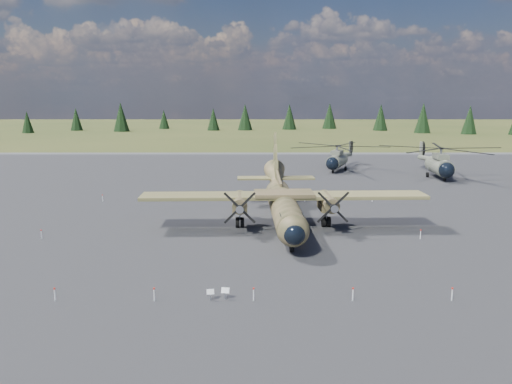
{
  "coord_description": "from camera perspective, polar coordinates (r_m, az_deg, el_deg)",
  "views": [
    {
      "loc": [
        2.1,
        -41.91,
        12.07
      ],
      "look_at": [
        2.17,
        2.0,
        3.8
      ],
      "focal_mm": 35.0,
      "sensor_mm": 36.0,
      "label": 1
    }
  ],
  "objects": [
    {
      "name": "treeline",
      "position": [
        43.45,
        3.56,
        1.05
      ],
      "size": [
        328.05,
        326.4,
        10.95
      ],
      "color": "black",
      "rests_on": "ground"
    },
    {
      "name": "info_placard_left",
      "position": [
        30.91,
        -5.23,
        -11.41
      ],
      "size": [
        0.48,
        0.25,
        0.72
      ],
      "rotation": [
        0.0,
        0.0,
        0.13
      ],
      "color": "gray",
      "rests_on": "ground"
    },
    {
      "name": "barrier_fence",
      "position": [
        43.48,
        -3.48,
        -4.77
      ],
      "size": [
        33.12,
        29.62,
        0.85
      ],
      "color": "white",
      "rests_on": "ground"
    },
    {
      "name": "transport_plane",
      "position": [
        47.52,
        3.09,
        -0.94
      ],
      "size": [
        26.52,
        24.11,
        8.76
      ],
      "rotation": [
        0.0,
        0.0,
        0.03
      ],
      "color": "#37391F",
      "rests_on": "ground"
    },
    {
      "name": "apron",
      "position": [
        53.34,
        -2.35,
        -2.42
      ],
      "size": [
        120.0,
        120.0,
        0.04
      ],
      "primitive_type": "cube",
      "color": "#59595E",
      "rests_on": "ground"
    },
    {
      "name": "ground",
      "position": [
        43.67,
        -2.86,
        -5.39
      ],
      "size": [
        500.0,
        500.0,
        0.0
      ],
      "primitive_type": "plane",
      "color": "brown",
      "rests_on": "ground"
    },
    {
      "name": "helicopter_mid",
      "position": [
        80.72,
        20.26,
        3.85
      ],
      "size": [
        20.15,
        22.87,
        4.8
      ],
      "rotation": [
        0.0,
        0.0,
        -0.07
      ],
      "color": "slate",
      "rests_on": "ground"
    },
    {
      "name": "helicopter_near",
      "position": [
        84.89,
        9.3,
        4.47
      ],
      "size": [
        22.5,
        22.5,
        4.38
      ],
      "rotation": [
        0.0,
        0.0,
        -0.39
      ],
      "color": "slate",
      "rests_on": "ground"
    },
    {
      "name": "info_placard_right",
      "position": [
        30.93,
        -3.52,
        -11.29
      ],
      "size": [
        0.52,
        0.29,
        0.77
      ],
      "rotation": [
        0.0,
        0.0,
        -0.18
      ],
      "color": "gray",
      "rests_on": "ground"
    }
  ]
}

